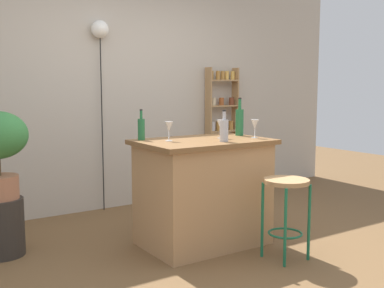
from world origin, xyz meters
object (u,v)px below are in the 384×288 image
(spice_shelf, at_px, (222,127))
(wine_glass_left, at_px, (221,125))
(bottle_soda_blue, at_px, (224,130))
(wine_glass_center, at_px, (255,125))
(pendant_globe_light, at_px, (100,33))
(bottle_spirits_clear, at_px, (141,128))
(plant_stool, at_px, (2,227))
(wine_glass_right, at_px, (169,127))
(bar_stool, at_px, (286,199))
(bottle_vinegar, at_px, (240,121))

(spice_shelf, relative_size, wine_glass_left, 9.80)
(bottle_soda_blue, bearing_deg, spice_shelf, 53.37)
(spice_shelf, xyz_separation_m, bottle_soda_blue, (-1.28, -1.72, 0.17))
(spice_shelf, height_order, bottle_soda_blue, spice_shelf)
(wine_glass_center, bearing_deg, pendant_globe_light, 113.72)
(wine_glass_left, bearing_deg, wine_glass_center, -28.51)
(wine_glass_left, bearing_deg, pendant_globe_light, 107.01)
(bottle_spirits_clear, xyz_separation_m, wine_glass_left, (0.65, -0.26, 0.02))
(plant_stool, bearing_deg, wine_glass_right, -25.26)
(bar_stool, height_order, wine_glass_center, wine_glass_center)
(bottle_spirits_clear, height_order, pendant_globe_light, pendant_globe_light)
(bottle_vinegar, height_order, wine_glass_left, bottle_vinegar)
(wine_glass_left, relative_size, wine_glass_right, 1.00)
(spice_shelf, bearing_deg, bottle_spirits_clear, -145.37)
(wine_glass_left, bearing_deg, wine_glass_right, 171.35)
(plant_stool, height_order, wine_glass_center, wine_glass_center)
(bar_stool, xyz_separation_m, bottle_soda_blue, (-0.28, 0.45, 0.53))
(bottle_spirits_clear, relative_size, wine_glass_left, 1.61)
(wine_glass_left, distance_m, wine_glass_right, 0.49)
(spice_shelf, relative_size, plant_stool, 3.40)
(bar_stool, height_order, wine_glass_right, wine_glass_right)
(wine_glass_right, bearing_deg, spice_shelf, 41.13)
(plant_stool, xyz_separation_m, pendant_globe_light, (1.26, 0.87, 1.71))
(bar_stool, bearing_deg, pendant_globe_light, 105.78)
(bottle_spirits_clear, bearing_deg, pendant_globe_light, 82.06)
(wine_glass_center, height_order, wine_glass_right, same)
(wine_glass_right, bearing_deg, plant_stool, 154.74)
(wine_glass_center, distance_m, wine_glass_right, 0.79)
(spice_shelf, distance_m, bottle_spirits_clear, 2.20)
(pendant_globe_light, bearing_deg, wine_glass_center, -66.28)
(wine_glass_right, bearing_deg, bottle_soda_blue, -38.91)
(spice_shelf, xyz_separation_m, bottle_vinegar, (-0.87, -1.42, 0.21))
(bottle_soda_blue, height_order, wine_glass_left, bottle_soda_blue)
(bottle_spirits_clear, height_order, wine_glass_center, bottle_spirits_clear)
(wine_glass_center, xyz_separation_m, wine_glass_right, (-0.76, 0.22, 0.00))
(spice_shelf, relative_size, bottle_vinegar, 4.59)
(bar_stool, bearing_deg, plant_stool, 144.78)
(bar_stool, relative_size, pendant_globe_light, 0.31)
(bottle_vinegar, distance_m, pendant_globe_light, 1.86)
(wine_glass_left, bearing_deg, bottle_vinegar, 17.45)
(bottle_spirits_clear, bearing_deg, bottle_soda_blue, -42.84)
(bottle_soda_blue, relative_size, pendant_globe_light, 0.13)
(bottle_vinegar, distance_m, bottle_spirits_clear, 0.95)
(wine_glass_left, xyz_separation_m, wine_glass_center, (0.27, -0.15, 0.00))
(bar_stool, bearing_deg, wine_glass_left, 102.89)
(bottle_vinegar, xyz_separation_m, pendant_globe_light, (-0.76, 1.44, 0.89))
(bar_stool, xyz_separation_m, wine_glass_left, (-0.15, 0.67, 0.55))
(pendant_globe_light, bearing_deg, wine_glass_right, -90.71)
(spice_shelf, xyz_separation_m, pendant_globe_light, (-1.62, 0.03, 1.09))
(bottle_vinegar, bearing_deg, plant_stool, 164.22)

